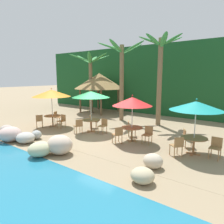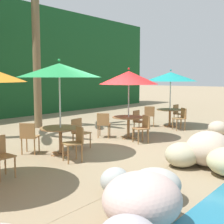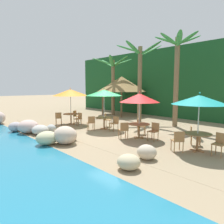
{
  "view_description": "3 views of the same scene",
  "coord_description": "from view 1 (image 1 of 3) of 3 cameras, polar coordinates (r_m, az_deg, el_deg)",
  "views": [
    {
      "loc": [
        7.14,
        -8.74,
        3.3
      ],
      "look_at": [
        0.25,
        0.35,
        1.35
      ],
      "focal_mm": 33.33,
      "sensor_mm": 36.0,
      "label": 1
    },
    {
      "loc": [
        -6.82,
        -5.94,
        2.1
      ],
      "look_at": [
        0.7,
        0.04,
        1.0
      ],
      "focal_mm": 49.41,
      "sensor_mm": 36.0,
      "label": 2
    },
    {
      "loc": [
        8.65,
        -8.03,
        2.6
      ],
      "look_at": [
        -0.38,
        0.13,
        1.17
      ],
      "focal_mm": 33.72,
      "sensor_mm": 36.0,
      "label": 3
    }
  ],
  "objects": [
    {
      "name": "dining_table_green",
      "position": [
        12.61,
        -5.72,
        -2.66
      ],
      "size": [
        1.1,
        1.1,
        0.74
      ],
      "color": "olive",
      "rests_on": "ground"
    },
    {
      "name": "chair_teal_left",
      "position": [
        9.09,
        17.5,
        -8.62
      ],
      "size": [
        0.6,
        0.59,
        0.87
      ],
      "color": "#9E7042",
      "rests_on": "ground"
    },
    {
      "name": "dining_table_orange",
      "position": [
        14.41,
        -15.98,
        -1.44
      ],
      "size": [
        1.1,
        1.1,
        0.74
      ],
      "color": "olive",
      "rests_on": "ground"
    },
    {
      "name": "dining_table_red",
      "position": [
        10.74,
        5.48,
        -4.84
      ],
      "size": [
        1.1,
        1.1,
        0.74
      ],
      "color": "olive",
      "rests_on": "ground"
    },
    {
      "name": "rock_seawall",
      "position": [
        11.2,
        -23.24,
        -6.37
      ],
      "size": [
        12.91,
        2.9,
        0.91
      ],
      "color": "#AFA7AC",
      "rests_on": "ground"
    },
    {
      "name": "umbrella_red",
      "position": [
        10.47,
        5.6,
        2.9
      ],
      "size": [
        2.01,
        2.01,
        2.41
      ],
      "color": "silver",
      "rests_on": "ground"
    },
    {
      "name": "dining_table_teal",
      "position": [
        9.6,
        21.55,
        -7.25
      ],
      "size": [
        1.1,
        1.1,
        0.74
      ],
      "color": "olive",
      "rests_on": "ground"
    },
    {
      "name": "chair_green_seaward",
      "position": [
        12.18,
        -2.4,
        -3.55
      ],
      "size": [
        0.44,
        0.44,
        0.87
      ],
      "color": "#9E7042",
      "rests_on": "ground"
    },
    {
      "name": "umbrella_orange",
      "position": [
        14.2,
        -16.28,
        5.0
      ],
      "size": [
        2.47,
        2.47,
        2.58
      ],
      "color": "silver",
      "rests_on": "ground"
    },
    {
      "name": "chair_green_left",
      "position": [
        12.23,
        -9.16,
        -3.61
      ],
      "size": [
        0.56,
        0.55,
        0.87
      ],
      "color": "#9E7042",
      "rests_on": "ground"
    },
    {
      "name": "chair_red_left",
      "position": [
        10.29,
        1.64,
        -6.03
      ],
      "size": [
        0.57,
        0.57,
        0.87
      ],
      "color": "#9E7042",
      "rests_on": "ground"
    },
    {
      "name": "chair_green_inland",
      "position": [
        13.46,
        -5.45,
        -2.31
      ],
      "size": [
        0.59,
        0.58,
        0.87
      ],
      "color": "#9E7042",
      "rests_on": "ground"
    },
    {
      "name": "chair_red_seaward",
      "position": [
        10.48,
        9.81,
        -5.88
      ],
      "size": [
        0.44,
        0.45,
        0.87
      ],
      "color": "#9E7042",
      "rests_on": "ground"
    },
    {
      "name": "chair_orange_seaward",
      "position": [
        13.83,
        -13.52,
        -2.22
      ],
      "size": [
        0.42,
        0.43,
        0.87
      ],
      "color": "#9E7042",
      "rests_on": "ground"
    },
    {
      "name": "palm_tree_nearest",
      "position": [
        19.12,
        -5.83,
        10.84
      ],
      "size": [
        3.8,
        3.49,
        5.33
      ],
      "color": "brown",
      "rests_on": "ground"
    },
    {
      "name": "palm_tree_second",
      "position": [
        15.69,
        2.66,
        11.67
      ],
      "size": [
        3.38,
        3.4,
        5.81
      ],
      "color": "brown",
      "rests_on": "ground"
    },
    {
      "name": "palm_tree_third",
      "position": [
        14.4,
        13.06,
        12.46
      ],
      "size": [
        2.77,
        2.88,
        5.94
      ],
      "color": "brown",
      "rests_on": "ground"
    },
    {
      "name": "ground_plane",
      "position": [
        11.76,
        -2.0,
        -6.62
      ],
      "size": [
        120.0,
        120.0,
        0.0
      ],
      "primitive_type": "plane",
      "color": "#937F60"
    },
    {
      "name": "chair_orange_left",
      "position": [
        14.28,
        -19.31,
        -2.12
      ],
      "size": [
        0.58,
        0.58,
        0.87
      ],
      "color": "#9E7042",
      "rests_on": "ground"
    },
    {
      "name": "terrace_deck",
      "position": [
        11.76,
        -2.0,
        -6.6
      ],
      "size": [
        18.0,
        5.2,
        0.01
      ],
      "color": "#937F60",
      "rests_on": "ground"
    },
    {
      "name": "chair_orange_inland",
      "position": [
        15.22,
        -14.85,
        -1.2
      ],
      "size": [
        0.57,
        0.57,
        0.87
      ],
      "color": "#9E7042",
      "rests_on": "ground"
    },
    {
      "name": "palapa_hut",
      "position": [
        19.44,
        -3.52,
        8.46
      ],
      "size": [
        4.6,
        4.6,
        3.61
      ],
      "color": "brown",
      "rests_on": "ground"
    },
    {
      "name": "chair_red_inland",
      "position": [
        11.59,
        5.08,
        -4.27
      ],
      "size": [
        0.58,
        0.58,
        0.87
      ],
      "color": "#9E7042",
      "rests_on": "ground"
    },
    {
      "name": "umbrella_green",
      "position": [
        12.36,
        -5.85,
        4.85
      ],
      "size": [
        2.24,
        2.24,
        2.57
      ],
      "color": "silver",
      "rests_on": "ground"
    },
    {
      "name": "umbrella_teal",
      "position": [
        9.3,
        22.12,
        1.59
      ],
      "size": [
        2.18,
        2.18,
        2.41
      ],
      "color": "silver",
      "rests_on": "ground"
    },
    {
      "name": "chair_teal_seaward",
      "position": [
        9.51,
        26.6,
        -8.41
      ],
      "size": [
        0.44,
        0.45,
        0.87
      ],
      "color": "#9E7042",
      "rests_on": "ground"
    },
    {
      "name": "foliage_backdrop",
      "position": [
        19.13,
        15.43,
        8.44
      ],
      "size": [
        28.0,
        2.4,
        6.0
      ],
      "color": "#194C23",
      "rests_on": "ground"
    },
    {
      "name": "chair_teal_inland",
      "position": [
        10.4,
        19.83,
        -6.45
      ],
      "size": [
        0.58,
        0.58,
        0.87
      ],
      "color": "#9E7042",
      "rests_on": "ground"
    }
  ]
}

